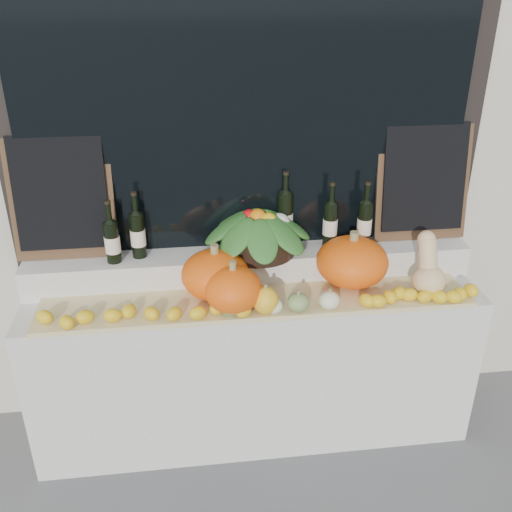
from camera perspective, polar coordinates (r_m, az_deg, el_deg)
display_sill at (r=3.15m, az=-0.17°, el=-10.54°), size 2.30×0.55×0.88m
rear_tier at (r=2.99m, az=-0.54°, el=-0.83°), size 2.30×0.25×0.16m
straw_bedding at (r=2.79m, az=0.13°, el=-4.64°), size 2.10×0.32×0.02m
pumpkin_left at (r=2.77m, az=-4.09°, el=-1.85°), size 0.38×0.38×0.24m
pumpkin_right at (r=2.91m, az=9.58°, el=-0.57°), size 0.42×0.42×0.25m
pumpkin_center at (r=2.66m, az=-2.30°, el=-3.36°), size 0.30×0.30×0.21m
butternut_squash at (r=2.92m, az=16.84°, el=-1.36°), size 0.17×0.22×0.30m
decorative_gourds at (r=2.66m, az=2.10°, el=-4.65°), size 0.57×0.12×0.16m
lemon_heap at (r=2.67m, az=0.43°, el=-5.04°), size 2.20×0.16×0.06m
produce_bowl at (r=2.90m, az=0.19°, el=2.55°), size 0.59×0.59×0.24m
wine_bottle_far_left at (r=2.89m, az=-14.18°, el=1.43°), size 0.08×0.08×0.33m
wine_bottle_near_left at (r=2.91m, az=-11.73°, el=2.12°), size 0.08×0.08×0.35m
wine_bottle_tall at (r=2.98m, az=2.91°, el=3.81°), size 0.08×0.08×0.40m
wine_bottle_near_right at (r=2.99m, az=7.43°, el=3.20°), size 0.08×0.08×0.35m
wine_bottle_far_right at (r=3.02m, az=10.79°, el=3.23°), size 0.08×0.08×0.35m
chalkboard_left at (r=2.94m, az=-18.93°, el=5.71°), size 0.50×0.12×0.62m
chalkboard_right at (r=3.12m, az=16.43°, el=7.28°), size 0.50×0.12×0.62m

